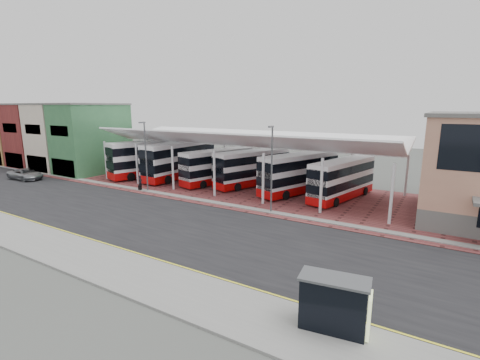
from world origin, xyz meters
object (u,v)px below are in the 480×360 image
Objects in this scene: bus_0 at (152,159)px; bus_1 at (180,160)px; bus_5 at (342,180)px; pedestrian at (140,183)px; bus_4 at (299,173)px; bus_3 at (252,168)px; silver_car at (25,174)px; bus_shelter at (339,301)px; bus_2 at (218,167)px.

bus_0 is 4.33m from bus_1.
bus_0 reaches higher than bus_5.
bus_0 is 7.22× the size of pedestrian.
bus_4 is 1.06× the size of bus_5.
bus_1 reaches higher than bus_3.
silver_car is 1.67× the size of bus_shelter.
pedestrian is at bearing -146.09° from bus_5.
bus_3 reaches higher than bus_5.
bus_0 is 1.19× the size of bus_5.
bus_5 is 1.97× the size of silver_car.
bus_5 is at bearing 2.59° from bus_1.
bus_5 is at bearing -75.81° from silver_car.
bus_5 reaches higher than bus_shelter.
bus_4 is at bearing -73.30° from silver_car.
bus_4 is (10.86, 0.58, 0.09)m from bus_2.
bus_2 is at bearing -66.67° from silver_car.
bus_3 is at bearing 7.19° from bus_1.
bus_3 is at bearing -66.29° from pedestrian.
bus_1 is 3.81× the size of bus_shelter.
bus_0 is 38.99m from bus_shelter.
bus_2 is 6.24× the size of pedestrian.
bus_5 reaches higher than pedestrian.
pedestrian is (0.63, -7.83, -1.61)m from bus_1.
silver_car is (-13.18, -10.69, -1.79)m from bus_0.
bus_3 is at bearing -170.41° from bus_5.
bus_1 reaches higher than silver_car.
bus_1 is 1.09× the size of bus_4.
bus_5 is at bearing 15.87° from bus_3.
bus_0 is 21.51m from bus_4.
bus_4 is at bearing -80.42° from pedestrian.
bus_5 is 23.06m from pedestrian.
bus_2 is 4.62m from bus_3.
bus_5 is (11.29, -0.67, -0.09)m from bus_3.
bus_5 is (22.14, 0.39, -0.38)m from bus_1.
bus_3 reaches higher than silver_car.
pedestrian is (4.87, -6.93, -1.63)m from bus_0.
bus_0 is 10.63m from bus_2.
bus_1 is 1.12× the size of bus_3.
bus_2 is 0.99× the size of bus_3.
bus_shelter is (17.38, -23.53, -0.59)m from bus_3.
pedestrian is (-16.59, -8.41, -1.37)m from bus_4.
bus_shelter reaches higher than silver_car.
bus_1 is 22.15m from bus_5.
pedestrian is (-5.73, -7.83, -1.28)m from bus_2.
bus_1 reaches higher than bus_5.
bus_3 is 2.05× the size of silver_car.
bus_0 is 3.90× the size of bus_shelter.
bus_2 is at bearing -157.44° from bus_4.
bus_3 is at bearing 118.53° from bus_shelter.
bus_2 is at bearing 1.64° from bus_1.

